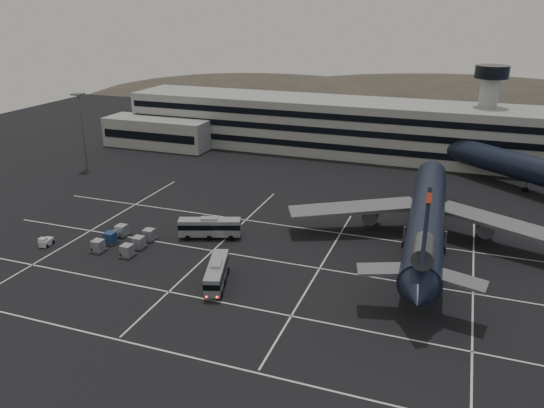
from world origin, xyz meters
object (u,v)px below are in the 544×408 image
at_px(bus_far, 210,227).
at_px(bus_near, 217,272).
at_px(uld_cluster, 124,240).
at_px(trijet_main, 427,217).
at_px(tug_a, 46,242).

bearing_deg(bus_far, bus_near, -170.03).
distance_m(bus_far, uld_cluster, 14.27).
bearing_deg(trijet_main, uld_cluster, -162.61).
height_order(trijet_main, bus_near, trijet_main).
xyz_separation_m(tug_a, uld_cluster, (12.28, 4.42, 0.29)).
height_order(bus_far, tug_a, bus_far).
distance_m(bus_near, uld_cluster, 21.03).
height_order(bus_near, tug_a, bus_near).
xyz_separation_m(trijet_main, bus_far, (-34.87, -9.05, -3.21)).
distance_m(trijet_main, tug_a, 62.93).
relative_size(trijet_main, bus_near, 5.65).
height_order(bus_far, uld_cluster, bus_far).
bearing_deg(trijet_main, bus_near, -141.41).
relative_size(trijet_main, uld_cluster, 6.38).
bearing_deg(tug_a, bus_near, -13.54).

